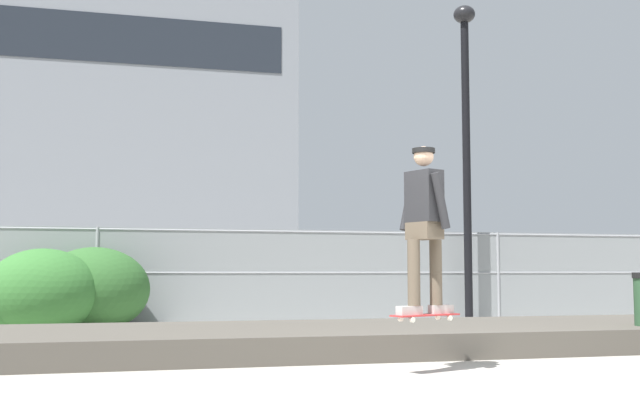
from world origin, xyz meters
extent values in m
plane|color=#9E998E|center=(0.00, 0.00, 0.00)|extent=(120.00, 120.00, 0.00)
cube|color=#4C473F|center=(0.00, 3.45, 0.16)|extent=(17.28, 2.99, 0.32)
cube|color=#B22D2D|center=(-0.48, 1.05, 0.59)|extent=(0.82, 0.47, 0.02)
cylinder|color=silver|center=(-0.27, 1.22, 0.56)|extent=(0.06, 0.05, 0.05)
cylinder|color=silver|center=(-0.20, 1.06, 0.56)|extent=(0.06, 0.05, 0.05)
cylinder|color=silver|center=(-0.75, 1.04, 0.56)|extent=(0.06, 0.05, 0.05)
cylinder|color=silver|center=(-0.69, 0.87, 0.56)|extent=(0.06, 0.05, 0.05)
cube|color=#99999E|center=(-0.24, 1.14, 0.58)|extent=(0.10, 0.15, 0.01)
cube|color=#99999E|center=(-0.72, 0.96, 0.58)|extent=(0.10, 0.15, 0.01)
cube|color=#B2ADA8|center=(-0.27, 1.13, 0.65)|extent=(0.30, 0.19, 0.09)
cube|color=#B2ADA8|center=(-0.69, 0.97, 0.65)|extent=(0.30, 0.19, 0.09)
cylinder|color=brown|center=(-0.34, 1.10, 1.03)|extent=(0.13, 0.13, 0.68)
cylinder|color=brown|center=(-0.62, 0.99, 1.03)|extent=(0.13, 0.13, 0.68)
cube|color=brown|center=(-0.48, 1.05, 1.46)|extent=(0.34, 0.40, 0.18)
cube|color=#262628|center=(-0.48, 1.05, 1.82)|extent=(0.34, 0.43, 0.54)
cylinder|color=#262628|center=(-0.57, 1.28, 1.76)|extent=(0.25, 0.17, 0.58)
cylinder|color=#262628|center=(-0.39, 0.82, 1.76)|extent=(0.25, 0.17, 0.58)
sphere|color=tan|center=(-0.48, 1.05, 2.25)|extent=(0.21, 0.21, 0.21)
cylinder|color=black|center=(-0.48, 1.05, 2.30)|extent=(0.24, 0.24, 0.05)
cylinder|color=gray|center=(-3.99, 8.07, 0.93)|extent=(0.06, 0.06, 1.85)
cylinder|color=gray|center=(3.99, 8.07, 0.93)|extent=(0.06, 0.06, 1.85)
cylinder|color=gray|center=(0.00, 8.07, 1.81)|extent=(23.95, 0.04, 0.04)
cylinder|color=gray|center=(0.00, 8.07, 1.02)|extent=(23.95, 0.04, 0.04)
cylinder|color=gray|center=(0.00, 8.07, 0.06)|extent=(23.95, 0.04, 0.04)
cube|color=gray|center=(0.00, 8.07, 0.93)|extent=(23.95, 0.01, 1.85)
cylinder|color=black|center=(3.15, 7.71, 3.06)|extent=(0.16, 0.16, 6.12)
ellipsoid|color=black|center=(3.15, 7.71, 6.30)|extent=(0.44, 0.44, 0.36)
cube|color=maroon|center=(-5.70, 11.71, 0.67)|extent=(4.55, 2.20, 0.70)
cube|color=#23282D|center=(-5.90, 11.73, 1.34)|extent=(2.34, 1.79, 0.64)
cylinder|color=black|center=(-4.26, 12.44, 0.32)|extent=(0.66, 0.30, 0.64)
cylinder|color=black|center=(-4.42, 10.74, 0.32)|extent=(0.66, 0.30, 0.64)
cube|color=slate|center=(-6.73, 40.20, 10.30)|extent=(24.04, 14.97, 20.59)
cube|color=#1E232B|center=(-6.73, 32.70, 12.77)|extent=(22.12, 0.04, 2.50)
ellipsoid|color=#336B2D|center=(-5.27, 6.98, 0.48)|extent=(1.24, 1.02, 0.96)
ellipsoid|color=#336B2D|center=(-4.80, 6.93, 0.71)|extent=(1.84, 1.50, 1.42)
ellipsoid|color=#2D5B28|center=(-4.00, 7.39, 0.73)|extent=(1.89, 1.55, 1.46)
camera|label=1|loc=(-3.50, -6.38, 1.04)|focal=42.95mm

